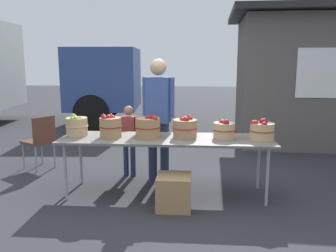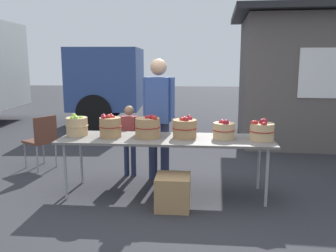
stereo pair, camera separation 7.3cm
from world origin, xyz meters
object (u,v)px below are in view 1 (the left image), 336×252
at_px(vendor_adult, 158,110).
at_px(folding_chair, 41,138).
at_px(apple_basket_red_4, 262,130).
at_px(apple_basket_green_0, 77,126).
at_px(apple_basket_red_0, 110,126).
at_px(apple_basket_red_2, 185,128).
at_px(market_table, 166,141).
at_px(apple_basket_red_3, 224,130).
at_px(child_customer, 129,135).
at_px(apple_basket_red_1, 148,127).
at_px(produce_crate, 174,192).

xyz_separation_m(vendor_adult, folding_chair, (-1.93, 0.38, -0.52)).
bearing_deg(vendor_adult, apple_basket_red_4, 164.94).
distance_m(apple_basket_green_0, apple_basket_red_0, 0.47).
xyz_separation_m(apple_basket_red_2, vendor_adult, (-0.39, 0.52, 0.15)).
distance_m(market_table, apple_basket_green_0, 1.19).
distance_m(apple_basket_red_3, vendor_adult, 1.05).
bearing_deg(apple_basket_red_3, vendor_adult, 149.25).
xyz_separation_m(apple_basket_red_3, vendor_adult, (-0.89, 0.53, 0.17)).
bearing_deg(child_customer, apple_basket_red_3, 159.82).
bearing_deg(child_customer, vendor_adult, 169.32).
height_order(apple_basket_red_1, apple_basket_red_2, apple_basket_red_1).
xyz_separation_m(apple_basket_red_1, child_customer, (-0.38, 0.69, -0.26)).
bearing_deg(apple_basket_red_4, apple_basket_red_2, 176.65).
distance_m(market_table, vendor_adult, 0.66).
height_order(market_table, apple_basket_red_0, apple_basket_red_0).
distance_m(apple_basket_green_0, produce_crate, 1.56).
distance_m(apple_basket_green_0, vendor_adult, 1.15).
bearing_deg(apple_basket_red_0, folding_chair, 145.20).
distance_m(apple_basket_red_0, child_customer, 0.76).
relative_size(apple_basket_red_0, apple_basket_red_4, 0.95).
bearing_deg(folding_chair, apple_basket_red_0, 86.79).
xyz_separation_m(vendor_adult, produce_crate, (0.28, -1.01, -0.83)).
relative_size(vendor_adult, produce_crate, 4.37).
distance_m(apple_basket_red_0, apple_basket_red_2, 0.96).
height_order(apple_basket_red_1, vendor_adult, vendor_adult).
bearing_deg(apple_basket_green_0, market_table, -2.48).
height_order(apple_basket_green_0, apple_basket_red_2, same).
distance_m(market_table, apple_basket_red_4, 1.20).
bearing_deg(vendor_adult, apple_basket_red_1, 89.89).
xyz_separation_m(apple_basket_green_0, vendor_adult, (1.02, 0.51, 0.15)).
height_order(market_table, vendor_adult, vendor_adult).
distance_m(apple_basket_red_3, folding_chair, 2.98).
bearing_deg(vendor_adult, apple_basket_green_0, 34.41).
relative_size(apple_basket_green_0, vendor_adult, 0.17).
bearing_deg(apple_basket_red_0, apple_basket_green_0, 172.83).
relative_size(apple_basket_red_1, child_customer, 0.31).
distance_m(apple_basket_green_0, apple_basket_red_4, 2.38).
bearing_deg(apple_basket_green_0, apple_basket_red_2, -0.32).
bearing_deg(market_table, child_customer, 131.23).
bearing_deg(apple_basket_red_0, produce_crate, -27.78).
distance_m(apple_basket_red_2, vendor_adult, 0.67).
relative_size(market_table, apple_basket_red_3, 9.34).
height_order(market_table, child_customer, child_customer).
distance_m(apple_basket_red_0, apple_basket_red_1, 0.48).
bearing_deg(apple_basket_red_4, vendor_adult, 156.98).
relative_size(apple_basket_green_0, apple_basket_red_0, 0.99).
xyz_separation_m(apple_basket_red_1, folding_chair, (-1.85, 0.94, -0.38)).
bearing_deg(apple_basket_red_4, apple_basket_red_3, 174.31).
distance_m(apple_basket_red_0, produce_crate, 1.18).
bearing_deg(produce_crate, market_table, 105.69).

